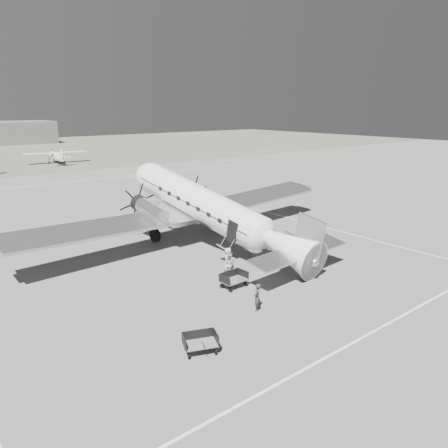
{
  "coord_description": "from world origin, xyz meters",
  "views": [
    {
      "loc": [
        -19.73,
        -24.55,
        10.8
      ],
      "look_at": [
        0.34,
        0.36,
        2.2
      ],
      "focal_mm": 35.0,
      "sensor_mm": 36.0,
      "label": 1
    }
  ],
  "objects_px": {
    "ramp_agent": "(229,264)",
    "passenger": "(228,260)",
    "dc3_airliner": "(208,210)",
    "baggage_cart_near": "(234,280)",
    "ground_crew": "(257,297)",
    "baggage_cart_far": "(200,343)",
    "light_plane_right": "(57,157)"
  },
  "relations": [
    {
      "from": "ramp_agent",
      "to": "ground_crew",
      "type": "bearing_deg",
      "value": 147.02
    },
    {
      "from": "baggage_cart_near",
      "to": "ramp_agent",
      "type": "bearing_deg",
      "value": 55.11
    },
    {
      "from": "dc3_airliner",
      "to": "baggage_cart_far",
      "type": "bearing_deg",
      "value": -132.2
    },
    {
      "from": "ground_crew",
      "to": "passenger",
      "type": "distance_m",
      "value": 6.09
    },
    {
      "from": "baggage_cart_near",
      "to": "ground_crew",
      "type": "height_order",
      "value": "ground_crew"
    },
    {
      "from": "ground_crew",
      "to": "baggage_cart_far",
      "type": "bearing_deg",
      "value": -16.28
    },
    {
      "from": "dc3_airliner",
      "to": "baggage_cart_far",
      "type": "relative_size",
      "value": 18.91
    },
    {
      "from": "light_plane_right",
      "to": "ground_crew",
      "type": "relative_size",
      "value": 7.76
    },
    {
      "from": "ramp_agent",
      "to": "passenger",
      "type": "distance_m",
      "value": 0.66
    },
    {
      "from": "dc3_airliner",
      "to": "passenger",
      "type": "relative_size",
      "value": 18.34
    },
    {
      "from": "baggage_cart_near",
      "to": "ground_crew",
      "type": "relative_size",
      "value": 1.1
    },
    {
      "from": "ground_crew",
      "to": "passenger",
      "type": "relative_size",
      "value": 0.93
    },
    {
      "from": "dc3_airliner",
      "to": "baggage_cart_near",
      "type": "distance_m",
      "value": 9.01
    },
    {
      "from": "ground_crew",
      "to": "passenger",
      "type": "bearing_deg",
      "value": -147.44
    },
    {
      "from": "dc3_airliner",
      "to": "baggage_cart_far",
      "type": "height_order",
      "value": "dc3_airliner"
    },
    {
      "from": "baggage_cart_near",
      "to": "passenger",
      "type": "xyz_separation_m",
      "value": [
        1.43,
        2.33,
        0.35
      ]
    },
    {
      "from": "light_plane_right",
      "to": "ramp_agent",
      "type": "height_order",
      "value": "light_plane_right"
    },
    {
      "from": "dc3_airliner",
      "to": "ramp_agent",
      "type": "relative_size",
      "value": 20.6
    },
    {
      "from": "ground_crew",
      "to": "baggage_cart_near",
      "type": "bearing_deg",
      "value": -141.49
    },
    {
      "from": "baggage_cart_far",
      "to": "passenger",
      "type": "xyz_separation_m",
      "value": [
        7.4,
        7.06,
        0.38
      ]
    },
    {
      "from": "ramp_agent",
      "to": "baggage_cart_near",
      "type": "bearing_deg",
      "value": 138.46
    },
    {
      "from": "baggage_cart_near",
      "to": "baggage_cart_far",
      "type": "distance_m",
      "value": 7.62
    },
    {
      "from": "light_plane_right",
      "to": "baggage_cart_near",
      "type": "relative_size",
      "value": 7.06
    },
    {
      "from": "baggage_cart_near",
      "to": "ground_crew",
      "type": "xyz_separation_m",
      "value": [
        -1.06,
        -3.23,
        0.29
      ]
    },
    {
      "from": "ramp_agent",
      "to": "passenger",
      "type": "relative_size",
      "value": 0.89
    },
    {
      "from": "baggage_cart_far",
      "to": "ramp_agent",
      "type": "relative_size",
      "value": 1.09
    },
    {
      "from": "baggage_cart_near",
      "to": "dc3_airliner",
      "type": "bearing_deg",
      "value": 60.69
    },
    {
      "from": "baggage_cart_far",
      "to": "passenger",
      "type": "relative_size",
      "value": 0.97
    },
    {
      "from": "dc3_airliner",
      "to": "light_plane_right",
      "type": "relative_size",
      "value": 2.54
    },
    {
      "from": "light_plane_right",
      "to": "baggage_cart_near",
      "type": "height_order",
      "value": "light_plane_right"
    },
    {
      "from": "light_plane_right",
      "to": "ground_crew",
      "type": "xyz_separation_m",
      "value": [
        -13.25,
        -71.83,
        -0.48
      ]
    },
    {
      "from": "baggage_cart_far",
      "to": "ground_crew",
      "type": "bearing_deg",
      "value": 39.12
    }
  ]
}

